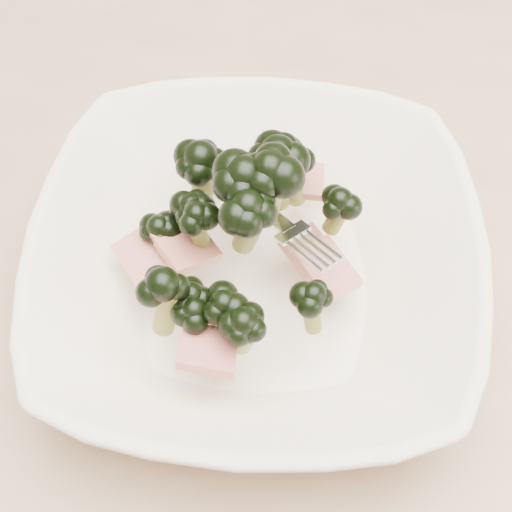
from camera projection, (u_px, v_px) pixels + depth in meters
The scene contains 3 objects.
ground at pixel (318, 496), 1.17m from camera, with size 4.00×4.00×0.00m, color tan.
dining_table at pixel (372, 296), 0.63m from camera, with size 1.20×0.80×0.75m.
broccoli_dish at pixel (254, 262), 0.48m from camera, with size 0.34×0.34×0.14m.
Camera 1 is at (-0.03, -0.33, 1.19)m, focal length 50.00 mm.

